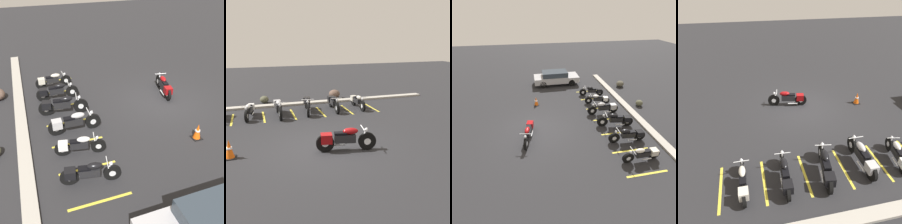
{
  "view_description": "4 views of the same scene",
  "coord_description": "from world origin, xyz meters",
  "views": [
    {
      "loc": [
        -10.38,
        6.39,
        6.69
      ],
      "look_at": [
        -0.99,
        3.07,
        0.5
      ],
      "focal_mm": 42.0,
      "sensor_mm": 36.0,
      "label": 1
    },
    {
      "loc": [
        -2.38,
        -8.96,
        4.08
      ],
      "look_at": [
        1.3,
        2.19,
        0.72
      ],
      "focal_mm": 42.0,
      "sensor_mm": 36.0,
      "label": 2
    },
    {
      "loc": [
        8.94,
        0.05,
        6.71
      ],
      "look_at": [
        -0.67,
        1.88,
        0.76
      ],
      "focal_mm": 28.0,
      "sensor_mm": 36.0,
      "label": 3
    },
    {
      "loc": [
        2.97,
        10.51,
        6.47
      ],
      "look_at": [
        0.98,
        1.38,
        0.68
      ],
      "focal_mm": 35.0,
      "sensor_mm": 36.0,
      "label": 4
    }
  ],
  "objects": [
    {
      "name": "stall_line_6",
      "position": [
        4.31,
        4.9,
        0.0
      ],
      "size": [
        0.1,
        2.1,
        0.0
      ],
      "primitive_type": "cube",
      "color": "gold",
      "rests_on": "ground"
    },
    {
      "name": "concrete_curb",
      "position": [
        0.0,
        7.0,
        0.06
      ],
      "size": [
        18.0,
        0.5,
        0.12
      ],
      "primitive_type": "cube",
      "color": "#A8A399",
      "rests_on": "ground"
    },
    {
      "name": "motorcycle_maroon_featured",
      "position": [
        0.62,
        -0.47,
        0.47
      ],
      "size": [
        2.24,
        0.78,
        0.89
      ],
      "rotation": [
        0.0,
        0.0,
        -0.18
      ],
      "color": "black",
      "rests_on": "ground"
    },
    {
      "name": "stall_line_3",
      "position": [
        -0.4,
        4.9,
        0.0
      ],
      "size": [
        0.1,
        2.1,
        0.0
      ],
      "primitive_type": "cube",
      "color": "gold",
      "rests_on": "ground"
    },
    {
      "name": "traffic_cone",
      "position": [
        -3.35,
        0.17,
        0.33
      ],
      "size": [
        0.4,
        0.4,
        0.69
      ],
      "color": "black",
      "rests_on": "ground"
    },
    {
      "name": "landscape_rock_1",
      "position": [
        2.93,
        7.99,
        0.3
      ],
      "size": [
        0.91,
        0.87,
        0.59
      ],
      "primitive_type": "ellipsoid",
      "rotation": [
        0.0,
        0.0,
        0.22
      ],
      "color": "brown",
      "rests_on": "ground"
    },
    {
      "name": "stall_line_1",
      "position": [
        -3.55,
        4.9,
        0.0
      ],
      "size": [
        0.1,
        2.1,
        0.0
      ],
      "primitive_type": "cube",
      "color": "gold",
      "rests_on": "ground"
    },
    {
      "name": "parked_bike_5",
      "position": [
        3.47,
        5.11,
        0.42
      ],
      "size": [
        0.56,
        2.0,
        0.79
      ],
      "rotation": [
        0.0,
        0.0,
        -1.56
      ],
      "color": "black",
      "rests_on": "ground"
    },
    {
      "name": "landscape_rock_0",
      "position": [
        -1.76,
        8.07,
        0.23
      ],
      "size": [
        0.76,
        0.75,
        0.46
      ],
      "primitive_type": "ellipsoid",
      "rotation": [
        0.0,
        0.0,
        0.92
      ],
      "color": "#50513D",
      "rests_on": "ground"
    },
    {
      "name": "stall_line_4",
      "position": [
        1.17,
        4.9,
        0.0
      ],
      "size": [
        0.1,
        2.1,
        0.0
      ],
      "primitive_type": "cube",
      "color": "gold",
      "rests_on": "ground"
    },
    {
      "name": "stall_line_5",
      "position": [
        2.74,
        4.9,
        0.0
      ],
      "size": [
        0.1,
        2.1,
        0.0
      ],
      "primitive_type": "cube",
      "color": "gold",
      "rests_on": "ground"
    },
    {
      "name": "stall_line_2",
      "position": [
        -1.97,
        4.9,
        0.0
      ],
      "size": [
        0.1,
        2.1,
        0.0
      ],
      "primitive_type": "cube",
      "color": "gold",
      "rests_on": "ground"
    },
    {
      "name": "parked_bike_2",
      "position": [
        -1.17,
        4.93,
        0.48
      ],
      "size": [
        0.64,
        2.27,
        0.89
      ],
      "rotation": [
        0.0,
        0.0,
        -1.57
      ],
      "color": "black",
      "rests_on": "ground"
    },
    {
      "name": "parked_bike_3",
      "position": [
        0.44,
        5.12,
        0.49
      ],
      "size": [
        0.76,
        2.31,
        0.91
      ],
      "rotation": [
        0.0,
        0.0,
        -1.73
      ],
      "color": "black",
      "rests_on": "ground"
    },
    {
      "name": "ground",
      "position": [
        0.0,
        0.0,
        0.0
      ],
      "size": [
        60.0,
        60.0,
        0.0
      ],
      "primitive_type": "plane",
      "color": "#262628"
    },
    {
      "name": "parked_bike_4",
      "position": [
        1.98,
        5.14,
        0.45
      ],
      "size": [
        0.61,
        2.17,
        0.85
      ],
      "rotation": [
        0.0,
        0.0,
        -1.62
      ],
      "color": "black",
      "rests_on": "ground"
    },
    {
      "name": "parked_bike_1",
      "position": [
        -2.66,
        5.04,
        0.41
      ],
      "size": [
        0.68,
        1.94,
        0.77
      ],
      "rotation": [
        0.0,
        0.0,
        -1.76
      ],
      "color": "black",
      "rests_on": "ground"
    }
  ]
}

